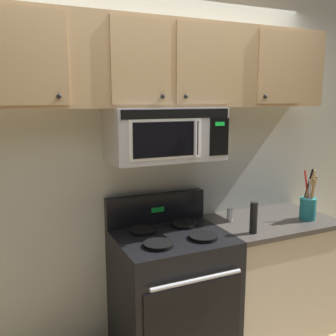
# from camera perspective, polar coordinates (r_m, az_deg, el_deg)

# --- Properties ---
(back_wall) EXTENTS (5.20, 0.10, 2.70)m
(back_wall) POSITION_cam_1_polar(r_m,az_deg,el_deg) (2.80, -2.53, 1.02)
(back_wall) COLOR silver
(back_wall) RESTS_ON ground_plane
(stove_range) EXTENTS (0.76, 0.69, 1.12)m
(stove_range) POSITION_cam_1_polar(r_m,az_deg,el_deg) (2.77, 0.59, -18.50)
(stove_range) COLOR black
(stove_range) RESTS_ON ground_plane
(over_range_microwave) EXTENTS (0.76, 0.43, 0.35)m
(over_range_microwave) POSITION_cam_1_polar(r_m,az_deg,el_deg) (2.54, -0.48, 5.19)
(over_range_microwave) COLOR #B7BABF
(upper_cabinets) EXTENTS (2.50, 0.36, 0.55)m
(upper_cabinets) POSITION_cam_1_polar(r_m,az_deg,el_deg) (2.56, -0.78, 15.31)
(upper_cabinets) COLOR tan
(counter_segment) EXTENTS (0.93, 0.65, 0.90)m
(counter_segment) POSITION_cam_1_polar(r_m,az_deg,el_deg) (3.19, 14.89, -15.11)
(counter_segment) COLOR beige
(counter_segment) RESTS_ON ground_plane
(utensil_crock_teal) EXTENTS (0.12, 0.12, 0.40)m
(utensil_crock_teal) POSITION_cam_1_polar(r_m,az_deg,el_deg) (3.07, 20.40, -5.29)
(utensil_crock_teal) COLOR teal
(utensil_crock_teal) RESTS_ON counter_segment
(salt_shaker) EXTENTS (0.04, 0.04, 0.10)m
(salt_shaker) POSITION_cam_1_polar(r_m,az_deg,el_deg) (2.90, 9.29, -6.94)
(salt_shaker) COLOR white
(salt_shaker) RESTS_ON counter_segment
(pepper_mill) EXTENTS (0.05, 0.05, 0.22)m
(pepper_mill) POSITION_cam_1_polar(r_m,az_deg,el_deg) (2.65, 12.81, -7.34)
(pepper_mill) COLOR black
(pepper_mill) RESTS_ON counter_segment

